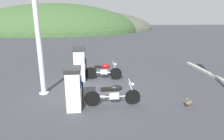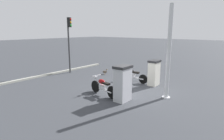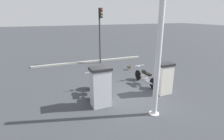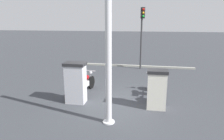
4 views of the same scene
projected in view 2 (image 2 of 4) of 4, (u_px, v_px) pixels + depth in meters
name	position (u px, v px, depth m)	size (l,w,h in m)	color
ground_plane	(133.00, 90.00, 10.33)	(120.00, 120.00, 0.00)	#383A3F
fuel_pump_near	(154.00, 73.00, 11.14)	(0.59, 0.77, 1.53)	silver
fuel_pump_far	(123.00, 83.00, 8.65)	(0.64, 0.86, 1.69)	silver
motorcycle_near_pump	(132.00, 75.00, 11.96)	(2.10, 0.56, 0.93)	black
motorcycle_far_pump	(103.00, 86.00, 9.48)	(1.94, 0.64, 0.96)	black
wandering_duck	(105.00, 72.00, 14.02)	(0.40, 0.29, 0.41)	brown
roadside_traffic_light	(69.00, 36.00, 14.02)	(0.40, 0.30, 4.18)	#38383A
canopy_support_pole	(169.00, 54.00, 8.77)	(0.40, 0.40, 4.45)	silver
road_edge_kerb	(59.00, 72.00, 14.45)	(0.31, 8.92, 0.12)	#9E9E93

